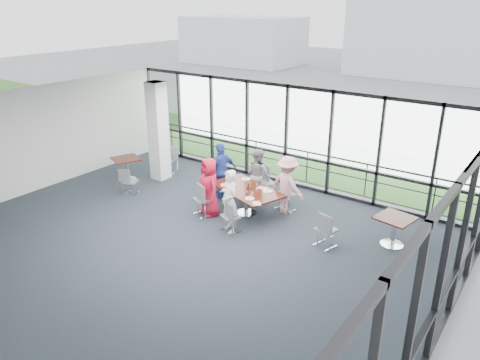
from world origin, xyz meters
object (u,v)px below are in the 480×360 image
Objects in this scene: structural_column at (158,131)px; diner_near_left at (209,187)px; side_table_right at (395,222)px; chair_spare_la at (131,182)px; chair_main_end at (215,181)px; chair_main_nl at (204,199)px; main_table at (246,192)px; side_table_left at (126,162)px; chair_spare_lb at (166,161)px; diner_end at (221,171)px; diner_far_left at (258,175)px; chair_main_fl at (266,183)px; chair_main_nr at (231,216)px; diner_near_right at (230,201)px; diner_far_right at (287,185)px; chair_main_fr at (285,194)px; chair_spare_r at (326,230)px.

structural_column is 3.44m from diner_near_left.
chair_spare_la reaches higher than side_table_right.
diner_near_left is 1.45m from chair_main_end.
chair_main_end is (-0.65, 1.32, -0.03)m from chair_main_nl.
main_table is 4.67m from side_table_left.
chair_spare_lb is (-0.32, 1.89, 0.07)m from chair_spare_la.
diner_end is 2.84m from chair_spare_la.
diner_far_left is 1.67× the size of chair_spare_lb.
chair_main_fl is 1.54m from chair_main_end.
chair_main_fl is (4.51, 1.42, -0.15)m from side_table_left.
side_table_right is at bearing 38.36° from chair_main_nl.
chair_main_end is at bearing -1.23° from structural_column.
main_table is at bearing 120.09° from diner_far_left.
chair_spare_la is (-3.51, -2.16, -0.08)m from chair_main_fl.
chair_main_nr is (0.57, -2.11, -0.36)m from diner_far_left.
diner_far_right is at bearing 101.00° from diner_near_right.
diner_near_left is 1.69m from diner_far_left.
diner_end is 1.76× the size of chair_main_fr.
diner_end reaches higher than chair_main_nl.
diner_near_right is 2.50m from chair_spare_r.
side_table_left is 1.26m from chair_spare_la.
chair_spare_r is (-1.30, -1.00, -0.18)m from side_table_right.
chair_main_nr is 0.88× the size of chair_main_fr.
chair_main_nl reaches higher than main_table.
chair_spare_la is (-3.67, -0.92, -0.23)m from main_table.
diner_end is (3.43, 0.66, 0.23)m from side_table_left.
diner_far_left reaches higher than chair_spare_r.
chair_main_nl is 0.98× the size of chair_main_fr.
side_table_right is 7.92m from chair_spare_lb.
chair_main_nl is 1.08× the size of chair_main_end.
diner_far_right is at bearing 9.13° from side_table_left.
main_table is 1.14m from diner_near_right.
side_table_right is at bearing 0.09° from structural_column.
chair_main_nr is (-3.62, -1.74, -0.20)m from side_table_right.
side_table_left is 1.10× the size of chair_main_fr.
chair_spare_lb reaches higher than chair_spare_r.
chair_spare_r reaches higher than side_table_right.
chair_main_nr is at bearing 119.48° from diner_far_left.
diner_far_left is at bearing 4.39° from chair_spare_la.
diner_far_left is at bearing 126.32° from chair_main_end.
chair_main_nr is at bearing 64.76° from diner_end.
main_table is 2.47× the size of chair_main_nl.
diner_near_right is (0.25, -1.10, 0.19)m from main_table.
diner_near_right reaches higher than diner_far_right.
chair_main_fl is at bearing -0.00° from chair_main_fr.
diner_far_left is at bearing 131.69° from chair_main_nr.
side_table_right is 0.57× the size of diner_far_right.
diner_near_right is at bearing 132.82° from chair_main_fl.
main_table is at bearing 63.05° from chair_main_nl.
chair_main_fr is 1.02× the size of chair_spare_lb.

